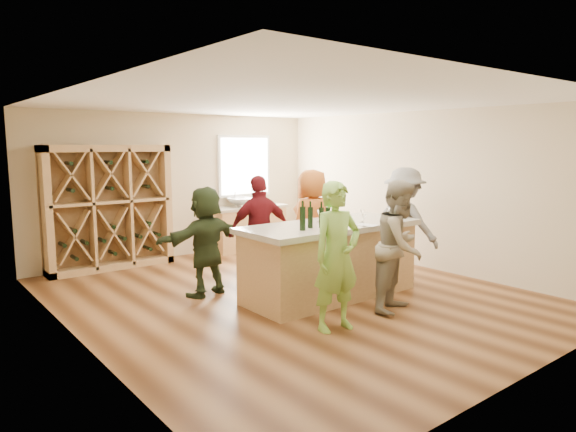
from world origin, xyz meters
TOP-DOWN VIEW (x-y plane):
  - floor at (0.00, 0.00)m, footprint 6.00×7.00m
  - ceiling at (0.00, 0.00)m, footprint 6.00×7.00m
  - wall_back at (0.00, 3.55)m, footprint 6.00×0.10m
  - wall_front at (0.00, -3.55)m, footprint 6.00×0.10m
  - wall_left at (-3.05, 0.00)m, footprint 0.10×7.00m
  - wall_right at (3.05, 0.00)m, footprint 0.10×7.00m
  - window_frame at (1.50, 3.47)m, footprint 1.30×0.06m
  - window_pane at (1.50, 3.44)m, footprint 1.18×0.01m
  - wine_rack at (-1.50, 3.27)m, footprint 2.20×0.45m
  - back_counter_base at (1.40, 3.20)m, footprint 1.60×0.58m
  - back_counter_top at (1.40, 3.20)m, footprint 1.70×0.62m
  - sink at (1.20, 3.20)m, footprint 0.54×0.54m
  - faucet at (1.20, 3.38)m, footprint 0.02×0.02m
  - tasting_counter_base at (0.42, -0.39)m, footprint 2.60×1.00m
  - tasting_counter_top at (0.42, -0.39)m, footprint 2.72×1.12m
  - wine_bottle_b at (-0.29, -0.60)m, footprint 0.10×0.10m
  - wine_bottle_c at (-0.08, -0.52)m, footprint 0.09×0.09m
  - wine_bottle_d at (0.04, -0.61)m, footprint 0.08×0.08m
  - wine_bottle_e at (0.19, -0.57)m, footprint 0.08×0.08m
  - wine_glass_a at (0.17, -0.81)m, footprint 0.08×0.08m
  - wine_glass_b at (0.59, -0.88)m, footprint 0.07×0.07m
  - wine_glass_c at (1.14, -0.86)m, footprint 0.08×0.08m
  - wine_glass_d at (0.87, -0.58)m, footprint 0.08×0.08m
  - wine_glass_e at (1.39, -0.62)m, footprint 0.07×0.07m
  - tasting_menu_a at (0.07, -0.82)m, footprint 0.30×0.37m
  - tasting_menu_b at (0.71, -0.82)m, footprint 0.26×0.33m
  - tasting_menu_c at (1.32, -0.79)m, footprint 0.26×0.31m
  - person_near_left at (-0.46, -1.43)m, footprint 0.70×0.55m
  - person_near_right at (0.70, -1.44)m, footprint 0.96×0.73m
  - person_server at (2.04, -0.41)m, footprint 0.68×1.24m
  - person_far_mid at (-0.04, 0.72)m, footprint 1.11×0.76m
  - person_far_right at (1.05, 0.74)m, footprint 0.92×0.64m
  - person_far_left at (-0.96, 0.80)m, footprint 1.56×0.77m
  - wine_glass_f at (0.37, -0.19)m, footprint 0.07×0.07m

SIDE VIEW (x-z plane):
  - floor at x=0.00m, z-range -0.10..0.00m
  - back_counter_base at x=1.40m, z-range 0.00..0.86m
  - tasting_counter_base at x=0.42m, z-range 0.00..1.00m
  - person_far_left at x=-0.96m, z-range 0.00..1.61m
  - person_far_mid at x=-0.04m, z-range 0.00..1.74m
  - person_near_right at x=0.70m, z-range 0.00..1.75m
  - back_counter_top at x=1.40m, z-range 0.86..0.92m
  - person_near_left at x=-0.46m, z-range 0.00..1.79m
  - person_far_right at x=1.05m, z-range 0.00..1.80m
  - person_server at x=2.04m, z-range 0.00..1.84m
  - sink at x=1.20m, z-range 0.92..1.11m
  - tasting_counter_top at x=0.42m, z-range 1.00..1.08m
  - faucet at x=1.20m, z-range 0.92..1.22m
  - tasting_menu_a at x=0.07m, z-range 1.08..1.08m
  - tasting_menu_b at x=0.71m, z-range 1.08..1.08m
  - tasting_menu_c at x=1.32m, z-range 1.08..1.08m
  - wine_rack at x=-1.50m, z-range 0.00..2.20m
  - wine_glass_e at x=1.39m, z-range 1.08..1.24m
  - wine_glass_c at x=1.14m, z-range 1.08..1.24m
  - wine_glass_b at x=0.59m, z-range 1.08..1.25m
  - wine_glass_d at x=0.87m, z-range 1.08..1.26m
  - wine_glass_f at x=0.37m, z-range 1.08..1.26m
  - wine_glass_a at x=0.17m, z-range 1.08..1.28m
  - wine_bottle_e at x=0.19m, z-range 1.08..1.35m
  - wine_bottle_d at x=0.04m, z-range 1.08..1.36m
  - wine_bottle_c at x=-0.08m, z-range 1.08..1.37m
  - wine_bottle_b at x=-0.29m, z-range 1.08..1.40m
  - wall_back at x=0.00m, z-range 0.00..2.80m
  - wall_front at x=0.00m, z-range 0.00..2.80m
  - wall_left at x=-3.05m, z-range 0.00..2.80m
  - wall_right at x=3.05m, z-range 0.00..2.80m
  - window_frame at x=1.50m, z-range 1.10..2.40m
  - window_pane at x=1.50m, z-range 1.16..2.34m
  - ceiling at x=0.00m, z-range 2.80..2.90m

